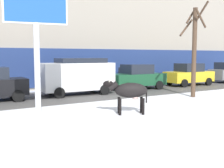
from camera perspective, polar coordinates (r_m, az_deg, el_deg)
ground_plane at (r=11.53m, az=10.34°, el=-6.81°), size 120.00×120.00×0.00m
road_strip at (r=18.05m, az=-6.77°, el=-2.20°), size 60.00×5.60×0.01m
building_facade at (r=24.50m, az=-13.97°, el=14.97°), size 44.00×6.10×13.00m
cow_black at (r=12.05m, az=3.50°, el=-1.40°), size 1.88×1.22×1.54m
billboard at (r=12.07m, az=-15.05°, el=14.25°), size 2.52×0.58×5.56m
car_white_van at (r=18.15m, az=-7.05°, el=1.77°), size 4.67×2.25×2.32m
car_darkgreen_sedan at (r=20.92m, az=5.03°, el=1.39°), size 4.26×2.10×1.84m
car_yellow_sedan at (r=24.46m, az=15.18°, el=1.85°), size 4.26×2.10×1.84m
pedestrian_near_billboard at (r=20.06m, az=-14.71°, el=0.96°), size 0.36×0.24×1.73m
pedestrian_by_cars at (r=23.04m, az=1.80°, el=1.75°), size 0.36×0.24×1.73m
pedestrian_far_left at (r=24.00m, az=5.11°, el=1.89°), size 0.36×0.24×1.73m
bare_tree_left_lot at (r=17.67m, az=16.18°, el=7.12°), size 1.32×1.28×5.66m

